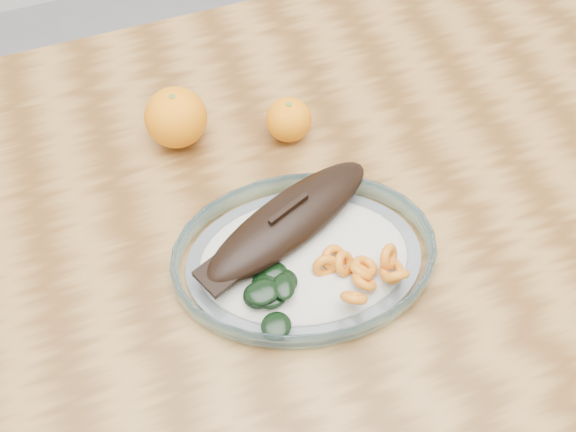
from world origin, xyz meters
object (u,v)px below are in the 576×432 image
Objects in this scene: plated_meal at (303,254)px; orange_left at (176,118)px; dining_table at (289,241)px; orange_right at (289,120)px.

orange_left reaches higher than plated_meal.
dining_table is 0.23m from orange_left.
plated_meal is at bearing -68.93° from orange_left.
dining_table is at bearing -54.47° from orange_left.
orange_left is (-0.09, 0.25, 0.02)m from plated_meal.
plated_meal is 0.26m from orange_left.
orange_right is (0.04, 0.11, 0.13)m from dining_table.
orange_right reaches higher than dining_table.
dining_table is 19.05× the size of orange_right.
orange_left is 0.15m from orange_right.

